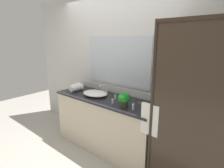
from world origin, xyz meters
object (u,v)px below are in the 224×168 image
at_px(rolled_towel_near_edge, 74,87).
at_px(rolled_towel_middle, 76,88).
at_px(soap_dish, 147,107).
at_px(faucet, 103,90).
at_px(sink_basin, 95,93).
at_px(amenity_bottle_conditioner, 113,101).
at_px(amenity_bottle_body_wash, 116,96).
at_px(amenity_bottle_lotion, 133,106).
at_px(potted_plant, 124,99).

relative_size(rolled_towel_near_edge, rolled_towel_middle, 1.03).
relative_size(soap_dish, rolled_towel_middle, 0.42).
bearing_deg(faucet, sink_basin, -90.00).
height_order(faucet, amenity_bottle_conditioner, faucet).
bearing_deg(sink_basin, rolled_towel_middle, -176.39).
distance_m(soap_dish, amenity_bottle_conditioner, 0.50).
bearing_deg(faucet, rolled_towel_middle, -152.78).
bearing_deg(soap_dish, faucet, 169.30).
bearing_deg(rolled_towel_middle, faucet, 27.22).
bearing_deg(rolled_towel_near_edge, amenity_bottle_conditioner, -7.44).
height_order(faucet, rolled_towel_near_edge, faucet).
relative_size(amenity_bottle_body_wash, rolled_towel_near_edge, 0.32).
bearing_deg(amenity_bottle_lotion, rolled_towel_near_edge, 173.98).
bearing_deg(soap_dish, amenity_bottle_body_wash, 174.43).
height_order(sink_basin, amenity_bottle_body_wash, amenity_bottle_body_wash).
distance_m(potted_plant, soap_dish, 0.32).
distance_m(soap_dish, rolled_towel_near_edge, 1.50).
relative_size(faucet, rolled_towel_near_edge, 0.69).
xyz_separation_m(sink_basin, rolled_towel_near_edge, (-0.55, 0.02, 0.02)).
xyz_separation_m(soap_dish, rolled_towel_middle, (-1.39, -0.05, 0.04)).
bearing_deg(rolled_towel_middle, amenity_bottle_body_wash, 7.43).
xyz_separation_m(sink_basin, amenity_bottle_conditioner, (0.47, -0.12, 0.01)).
bearing_deg(amenity_bottle_lotion, rolled_towel_middle, 175.39).
bearing_deg(rolled_towel_near_edge, sink_basin, -1.57).
bearing_deg(amenity_bottle_conditioner, rolled_towel_near_edge, 172.56).
xyz_separation_m(faucet, potted_plant, (0.67, -0.32, 0.07)).
bearing_deg(amenity_bottle_body_wash, potted_plant, -32.65).
xyz_separation_m(sink_basin, rolled_towel_middle, (-0.44, -0.03, 0.02)).
distance_m(faucet, amenity_bottle_conditioner, 0.57).
bearing_deg(soap_dish, sink_basin, -178.67).
distance_m(sink_basin, potted_plant, 0.69).
height_order(potted_plant, amenity_bottle_lotion, potted_plant).
bearing_deg(faucet, soap_dish, -10.70).
bearing_deg(amenity_bottle_conditioner, soap_dish, 16.54).
distance_m(sink_basin, soap_dish, 0.95).
distance_m(soap_dish, amenity_bottle_lotion, 0.19).
bearing_deg(potted_plant, sink_basin, 170.27).
relative_size(potted_plant, amenity_bottle_lotion, 1.99).
distance_m(amenity_bottle_lotion, rolled_towel_near_edge, 1.39).
bearing_deg(potted_plant, faucet, 154.81).
xyz_separation_m(amenity_bottle_body_wash, rolled_towel_middle, (-0.81, -0.11, 0.02)).
bearing_deg(amenity_bottle_conditioner, sink_basin, 165.85).
height_order(sink_basin, amenity_bottle_lotion, amenity_bottle_lotion).
distance_m(amenity_bottle_lotion, rolled_towel_middle, 1.28).
height_order(sink_basin, rolled_towel_near_edge, rolled_towel_near_edge).
bearing_deg(amenity_bottle_conditioner, amenity_bottle_lotion, -1.93).
bearing_deg(amenity_bottle_lotion, amenity_bottle_conditioner, 178.07).
bearing_deg(soap_dish, potted_plant, -153.45).
bearing_deg(amenity_bottle_lotion, sink_basin, 171.04).
relative_size(amenity_bottle_conditioner, rolled_towel_middle, 0.40).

